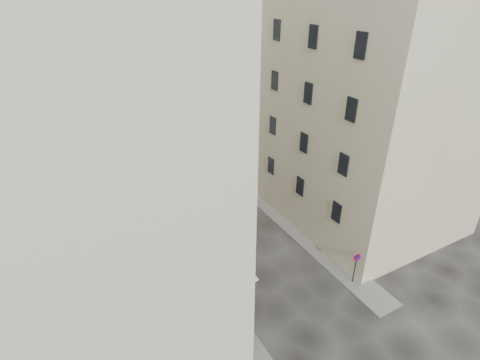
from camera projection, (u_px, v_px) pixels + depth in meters
ground at (273, 276)px, 25.13m from camera, size 90.00×90.00×0.00m
sidewalk_left at (188, 262)px, 26.30m from camera, size 2.00×22.00×0.12m
sidewalk_right at (300, 233)px, 29.33m from camera, size 2.00×18.00×0.12m
building_left at (67, 149)px, 18.16m from camera, size 12.20×16.20×20.60m
building_right at (371, 105)px, 27.88m from camera, size 12.20×14.20×18.60m
building_back at (158, 80)px, 35.02m from camera, size 18.20×10.20×18.60m
cafe_storefront at (207, 266)px, 23.20m from camera, size 1.74×7.30×3.50m
stone_steps at (199, 190)px, 34.68m from camera, size 9.00×3.15×0.80m
bollard_near at (238, 297)px, 22.74m from camera, size 0.12×0.12×0.98m
bollard_mid at (213, 263)px, 25.45m from camera, size 0.12×0.12×0.98m
bollard_far at (194, 236)px, 28.16m from camera, size 0.12×0.12×0.98m
no_parking_sign at (356, 263)px, 23.74m from camera, size 0.54×0.18×2.43m
bistro_table_a at (241, 299)px, 22.70m from camera, size 1.30×0.61×0.92m
bistro_table_b at (234, 288)px, 23.56m from camera, size 1.17×0.55×0.83m
bistro_table_c at (229, 278)px, 24.29m from camera, size 1.31×0.61×0.92m
bistro_table_d at (214, 253)px, 26.45m from camera, size 1.36×0.64×0.96m
bistro_table_e at (203, 240)px, 27.81m from camera, size 1.34×0.63×0.94m
pedestrian at (213, 259)px, 25.42m from camera, size 0.70×0.57×1.64m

